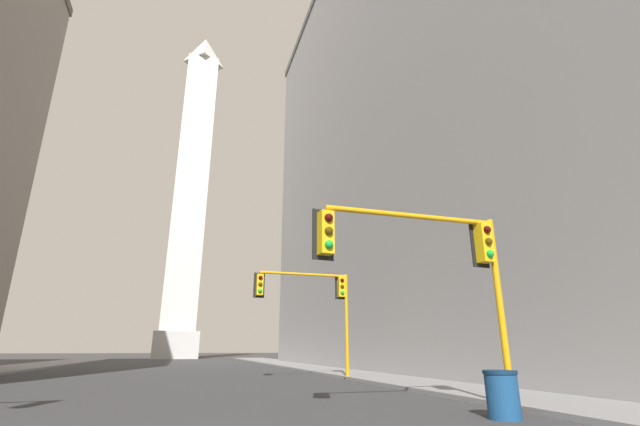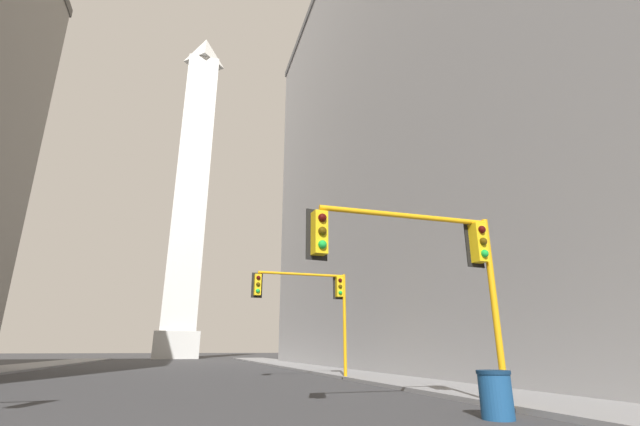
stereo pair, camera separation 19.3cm
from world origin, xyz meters
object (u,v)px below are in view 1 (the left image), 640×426
Objects in this scene: trash_bin at (502,394)px; traffic_light_near_right at (436,257)px; obelisk at (192,185)px; traffic_light_mid_right at (316,297)px.

traffic_light_near_right is at bearing 128.29° from trash_bin.
traffic_light_mid_right is (7.71, -57.26, -27.13)m from obelisk.
traffic_light_near_right is at bearing -91.78° from traffic_light_mid_right.
traffic_light_near_right is (-0.39, -12.66, -0.36)m from traffic_light_mid_right.
traffic_light_mid_right is at bearing 88.22° from traffic_light_near_right.
traffic_light_mid_right is 1.01× the size of traffic_light_near_right.
trash_bin is at bearing -88.36° from traffic_light_mid_right.
obelisk is 11.77× the size of traffic_light_mid_right.
trash_bin is at bearing -51.71° from traffic_light_near_right.
traffic_light_mid_right is at bearing -82.33° from obelisk.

